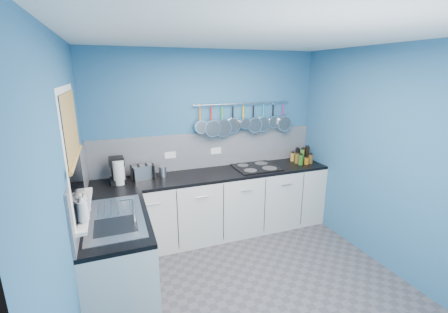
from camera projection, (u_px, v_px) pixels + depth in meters
floor at (253, 287)px, 3.22m from camera, size 3.20×3.00×0.02m
ceiling at (261, 34)px, 2.55m from camera, size 3.20×3.00×0.02m
wall_back at (208, 143)px, 4.25m from camera, size 3.20×0.02×2.50m
wall_front at (391, 268)px, 1.52m from camera, size 3.20×0.02×2.50m
wall_left at (69, 200)px, 2.34m from camera, size 0.02×3.00×2.50m
wall_right at (384, 159)px, 3.43m from camera, size 0.02×3.00×2.50m
backsplash_back at (209, 150)px, 4.26m from camera, size 3.20×0.02×0.50m
backsplash_left at (80, 185)px, 2.92m from camera, size 0.02×1.80×0.50m
cabinet_run_back at (216, 205)px, 4.19m from camera, size 3.20×0.60×0.86m
worktop_back at (216, 174)px, 4.07m from camera, size 3.20×0.60×0.04m
cabinet_run_left at (120, 262)px, 2.94m from camera, size 0.60×1.20×0.86m
worktop_left at (115, 219)px, 2.82m from camera, size 0.60×1.20×0.04m
window_frame at (73, 153)px, 2.54m from camera, size 0.01×1.00×1.10m
window_glass at (74, 153)px, 2.55m from camera, size 0.01×0.90×1.00m
bamboo_blind at (71, 126)px, 2.49m from camera, size 0.01×0.90×0.55m
window_sill at (84, 208)px, 2.69m from camera, size 0.10×0.98×0.03m
sink_unit at (115, 217)px, 2.81m from camera, size 0.50×0.95×0.01m
mixer_tap at (133, 210)px, 2.67m from camera, size 0.12×0.08×0.26m
socket_left at (170, 155)px, 4.06m from camera, size 0.15×0.01×0.09m
socket_right at (216, 151)px, 4.28m from camera, size 0.15×0.01×0.09m
pot_rail at (243, 104)px, 4.22m from camera, size 1.45×0.02×0.02m
soap_bottle_a at (82, 208)px, 2.39m from camera, size 0.09×0.10×0.24m
soap_bottle_b at (84, 201)px, 2.59m from camera, size 0.09×0.10×0.17m
paper_towel at (119, 173)px, 3.61m from camera, size 0.14×0.14×0.30m
coffee_maker at (117, 170)px, 3.65m from camera, size 0.19×0.21×0.32m
toaster at (143, 172)px, 3.83m from camera, size 0.31×0.23×0.17m
canister at (163, 172)px, 3.90m from camera, size 0.10×0.10×0.14m
hob at (256, 167)px, 4.29m from camera, size 0.61×0.53×0.01m
pan_0 at (200, 119)px, 4.05m from camera, size 0.18×0.10×0.37m
pan_1 at (211, 121)px, 4.11m from camera, size 0.23×0.11×0.42m
pan_2 at (222, 121)px, 4.16m from camera, size 0.25×0.07×0.44m
pan_3 at (233, 119)px, 4.21m from camera, size 0.22×0.05×0.41m
pan_4 at (243, 116)px, 4.26m from camera, size 0.16×0.11×0.35m
pan_5 at (253, 118)px, 4.32m from camera, size 0.22×0.09×0.41m
pan_6 at (263, 117)px, 4.38m from camera, size 0.23×0.06×0.42m
pan_7 at (273, 115)px, 4.42m from camera, size 0.18×0.07×0.37m
pan_8 at (282, 117)px, 4.48m from camera, size 0.23×0.10×0.42m
condiment_0 at (303, 155)px, 4.64m from camera, size 0.06×0.06×0.17m
condiment_1 at (297, 155)px, 4.58m from camera, size 0.07×0.07×0.19m
condiment_2 at (293, 157)px, 4.60m from camera, size 0.07×0.07×0.12m
condiment_3 at (307, 154)px, 4.57m from camera, size 0.07×0.07×0.22m
condiment_4 at (302, 156)px, 4.52m from camera, size 0.06×0.06×0.20m
condiment_5 at (297, 158)px, 4.48m from camera, size 0.07×0.07×0.15m
condiment_6 at (311, 159)px, 4.46m from camera, size 0.06×0.06×0.13m
condiment_7 at (306, 161)px, 4.44m from camera, size 0.07×0.07×0.10m
condiment_8 at (301, 160)px, 4.41m from camera, size 0.07×0.07×0.15m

